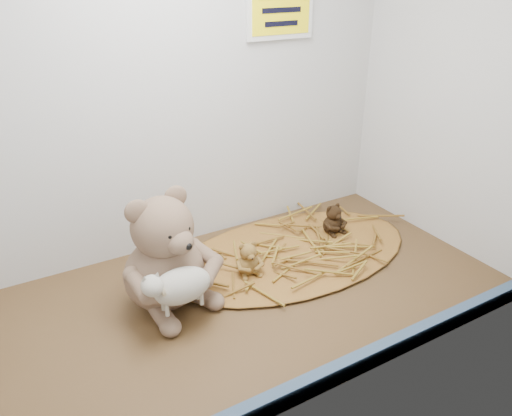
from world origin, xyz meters
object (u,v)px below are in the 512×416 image
mini_teddy_tan (248,257)px  mini_teddy_brown (333,218)px  main_teddy (163,251)px  toy_lamb (181,286)px

mini_teddy_tan → mini_teddy_brown: 29.26cm
main_teddy → mini_teddy_tan: bearing=-16.3°
main_teddy → toy_lamb: 9.61cm
main_teddy → mini_teddy_brown: (48.33, 5.63, -7.49)cm
mini_teddy_tan → mini_teddy_brown: (28.70, 5.72, 0.05)cm
toy_lamb → mini_teddy_tan: size_ratio=1.95×
main_teddy → mini_teddy_tan: 21.03cm
main_teddy → toy_lamb: size_ratio=1.65×
toy_lamb → mini_teddy_brown: 50.73cm
mini_teddy_tan → mini_teddy_brown: bearing=19.1°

